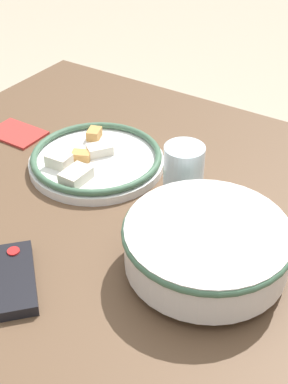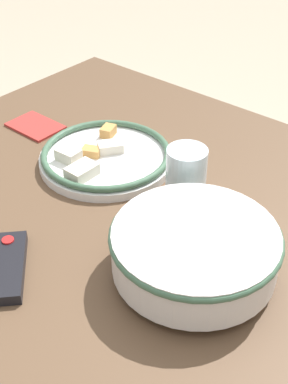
{
  "view_description": "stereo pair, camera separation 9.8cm",
  "coord_description": "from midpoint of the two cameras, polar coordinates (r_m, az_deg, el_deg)",
  "views": [
    {
      "loc": [
        -0.44,
        0.63,
        1.33
      ],
      "look_at": [
        -0.01,
        -0.03,
        0.75
      ],
      "focal_mm": 50.0,
      "sensor_mm": 36.0,
      "label": 1
    },
    {
      "loc": [
        -0.52,
        0.57,
        1.33
      ],
      "look_at": [
        -0.01,
        -0.03,
        0.75
      ],
      "focal_mm": 50.0,
      "sensor_mm": 36.0,
      "label": 2
    }
  ],
  "objects": [
    {
      "name": "folded_napkin",
      "position": [
        1.29,
        -9.39,
        6.88
      ],
      "size": [
        0.12,
        0.09,
        0.01
      ],
      "color": "#B2332D",
      "rests_on": "dining_table"
    },
    {
      "name": "dining_table",
      "position": [
        1.05,
        1.05,
        -6.13
      ],
      "size": [
        1.18,
        1.02,
        0.71
      ],
      "color": "brown",
      "rests_on": "ground_plane"
    },
    {
      "name": "drinking_glass",
      "position": [
        1.01,
        7.3,
        1.53
      ],
      "size": [
        0.08,
        0.08,
        0.12
      ],
      "color": "silver",
      "rests_on": "dining_table"
    },
    {
      "name": "noodle_bowl",
      "position": [
        0.86,
        8.72,
        -6.26
      ],
      "size": [
        0.27,
        0.27,
        0.09
      ],
      "color": "silver",
      "rests_on": "dining_table"
    },
    {
      "name": "food_plate",
      "position": [
        1.13,
        -1.7,
        3.71
      ],
      "size": [
        0.28,
        0.28,
        0.04
      ],
      "color": "white",
      "rests_on": "dining_table"
    },
    {
      "name": "tv_remote",
      "position": [
        0.9,
        -11.49,
        -7.95
      ],
      "size": [
        0.15,
        0.15,
        0.02
      ],
      "rotation": [
        0.0,
        0.0,
        3.96
      ],
      "color": "black",
      "rests_on": "dining_table"
    }
  ]
}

